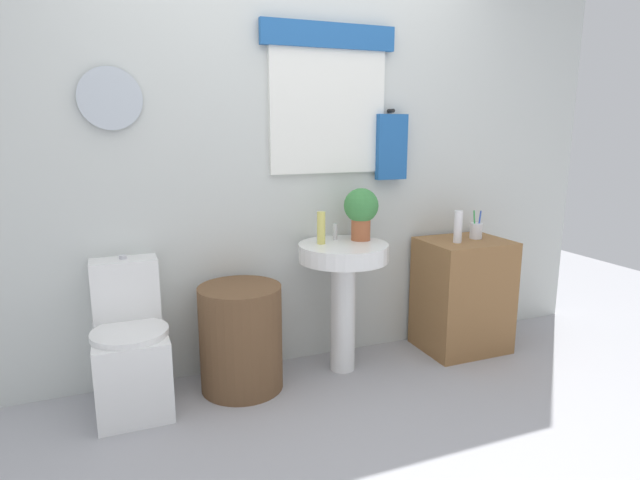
{
  "coord_description": "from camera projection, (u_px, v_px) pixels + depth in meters",
  "views": [
    {
      "loc": [
        -1.0,
        -1.89,
        1.45
      ],
      "look_at": [
        0.08,
        0.8,
        0.83
      ],
      "focal_mm": 29.78,
      "sensor_mm": 36.0,
      "label": 1
    }
  ],
  "objects": [
    {
      "name": "laundry_hamper",
      "position": [
        241.0,
        338.0,
        2.95
      ],
      "size": [
        0.46,
        0.46,
        0.59
      ],
      "primitive_type": "cylinder",
      "color": "brown",
      "rests_on": "ground_plane"
    },
    {
      "name": "ground_plane",
      "position": [
        370.0,
        456.0,
        2.38
      ],
      "size": [
        8.0,
        8.0,
        0.0
      ],
      "primitive_type": "plane",
      "color": "#A3A3A8"
    },
    {
      "name": "back_wall",
      "position": [
        286.0,
        151.0,
        3.15
      ],
      "size": [
        4.4,
        0.18,
        2.6
      ],
      "color": "silver",
      "rests_on": "ground_plane"
    },
    {
      "name": "pedestal_sink",
      "position": [
        343.0,
        275.0,
        3.12
      ],
      "size": [
        0.53,
        0.53,
        0.78
      ],
      "color": "white",
      "rests_on": "ground_plane"
    },
    {
      "name": "soap_bottle",
      "position": [
        321.0,
        228.0,
        3.06
      ],
      "size": [
        0.05,
        0.05,
        0.19
      ],
      "primitive_type": "cylinder",
      "color": "#DBD166",
      "rests_on": "pedestal_sink"
    },
    {
      "name": "toilet",
      "position": [
        131.0,
        351.0,
        2.77
      ],
      "size": [
        0.38,
        0.51,
        0.78
      ],
      "color": "white",
      "rests_on": "ground_plane"
    },
    {
      "name": "potted_plant",
      "position": [
        361.0,
        209.0,
        3.15
      ],
      "size": [
        0.21,
        0.21,
        0.31
      ],
      "color": "#AD5B38",
      "rests_on": "pedestal_sink"
    },
    {
      "name": "faucet",
      "position": [
        335.0,
        232.0,
        3.18
      ],
      "size": [
        0.03,
        0.03,
        0.1
      ],
      "primitive_type": "cylinder",
      "color": "silver",
      "rests_on": "pedestal_sink"
    },
    {
      "name": "lotion_bottle",
      "position": [
        458.0,
        227.0,
        3.31
      ],
      "size": [
        0.05,
        0.05,
        0.2
      ],
      "primitive_type": "cylinder",
      "color": "white",
      "rests_on": "wooden_cabinet"
    },
    {
      "name": "toothbrush_cup",
      "position": [
        476.0,
        230.0,
        3.44
      ],
      "size": [
        0.08,
        0.08,
        0.19
      ],
      "color": "silver",
      "rests_on": "wooden_cabinet"
    },
    {
      "name": "wooden_cabinet",
      "position": [
        462.0,
        295.0,
        3.48
      ],
      "size": [
        0.54,
        0.44,
        0.73
      ],
      "primitive_type": "cube",
      "color": "olive",
      "rests_on": "ground_plane"
    }
  ]
}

